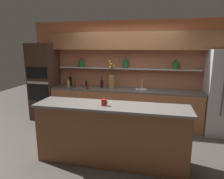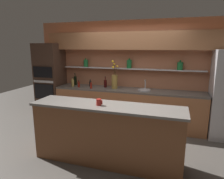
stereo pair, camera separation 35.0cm
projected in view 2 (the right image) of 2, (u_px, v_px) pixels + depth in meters
ground_plane at (115, 147)px, 3.96m from camera, size 12.00×12.00×0.00m
back_wall_unit at (133, 63)px, 5.05m from camera, size 5.20×0.44×2.60m
back_counter_unit at (127, 107)px, 5.03m from camera, size 3.69×0.62×0.92m
island_counter at (107, 134)px, 3.38m from camera, size 2.55×0.61×1.02m
oven_tower at (50, 81)px, 5.56m from camera, size 0.68×0.64×2.04m
flower_vase at (115, 80)px, 4.98m from camera, size 0.15×0.17×0.71m
sink_fixture at (144, 89)px, 4.81m from camera, size 0.30×0.30×0.25m
bottle_sauce_0 at (79, 84)px, 5.19m from camera, size 0.06×0.06×0.17m
bottle_sauce_1 at (90, 83)px, 5.29m from camera, size 0.05×0.05×0.18m
bottle_wine_2 at (75, 80)px, 5.47m from camera, size 0.08×0.08×0.33m
bottle_spirit_3 at (73, 83)px, 5.28m from camera, size 0.07×0.07×0.23m
bottle_sauce_4 at (91, 86)px, 5.02m from camera, size 0.05×0.05×0.18m
bottle_wine_5 at (105, 83)px, 5.15m from camera, size 0.08×0.08×0.28m
coffee_mug at (99, 102)px, 3.25m from camera, size 0.10×0.08×0.10m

